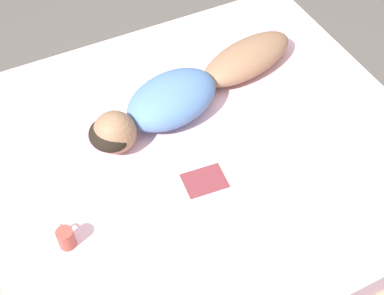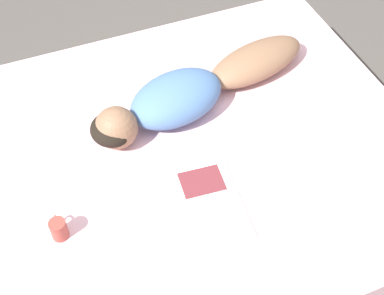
{
  "view_description": "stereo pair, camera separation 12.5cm",
  "coord_description": "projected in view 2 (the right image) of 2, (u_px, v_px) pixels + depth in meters",
  "views": [
    {
      "loc": [
        -1.46,
        0.78,
        2.48
      ],
      "look_at": [
        -0.04,
        0.07,
        0.58
      ],
      "focal_mm": 50.0,
      "sensor_mm": 36.0,
      "label": 1
    },
    {
      "loc": [
        -1.51,
        0.66,
        2.48
      ],
      "look_at": [
        -0.04,
        0.07,
        0.58
      ],
      "focal_mm": 50.0,
      "sensor_mm": 36.0,
      "label": 2
    }
  ],
  "objects": [
    {
      "name": "ground_plane",
      "position": [
        201.0,
        206.0,
        2.97
      ],
      "size": [
        12.0,
        12.0,
        0.0
      ],
      "primitive_type": "plane",
      "color": "#4C4742"
    },
    {
      "name": "bed",
      "position": [
        202.0,
        178.0,
        2.76
      ],
      "size": [
        1.94,
        2.14,
        0.53
      ],
      "color": "tan",
      "rests_on": "ground_plane"
    },
    {
      "name": "person",
      "position": [
        193.0,
        91.0,
        2.66
      ],
      "size": [
        0.52,
        1.29,
        0.21
      ],
      "rotation": [
        0.0,
        0.0,
        0.24
      ],
      "color": "brown",
      "rests_on": "bed"
    },
    {
      "name": "open_magazine",
      "position": [
        209.0,
        201.0,
        2.34
      ],
      "size": [
        0.48,
        0.32,
        0.01
      ],
      "rotation": [
        0.0,
        0.0,
        -0.09
      ],
      "color": "silver",
      "rests_on": "bed"
    },
    {
      "name": "coffee_mug",
      "position": [
        59.0,
        229.0,
        2.2
      ],
      "size": [
        0.1,
        0.07,
        0.1
      ],
      "color": "#993D33",
      "rests_on": "bed"
    }
  ]
}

